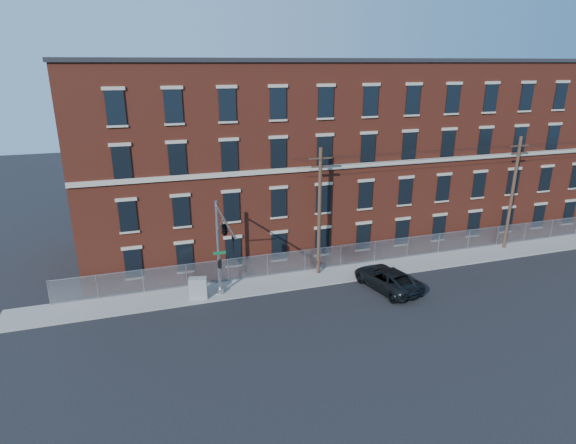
# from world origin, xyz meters

# --- Properties ---
(ground) EXTENTS (140.00, 140.00, 0.00)m
(ground) POSITION_xyz_m (0.00, 0.00, 0.00)
(ground) COLOR black
(ground) RESTS_ON ground
(sidewalk) EXTENTS (65.00, 3.00, 0.12)m
(sidewalk) POSITION_xyz_m (12.00, 5.00, 0.06)
(sidewalk) COLOR gray
(sidewalk) RESTS_ON ground
(mill_building) EXTENTS (55.30, 14.32, 16.30)m
(mill_building) POSITION_xyz_m (12.00, 13.93, 8.15)
(mill_building) COLOR maroon
(mill_building) RESTS_ON ground
(chain_link_fence) EXTENTS (59.06, 0.06, 1.85)m
(chain_link_fence) POSITION_xyz_m (12.00, 6.30, 1.06)
(chain_link_fence) COLOR #A5A8AD
(chain_link_fence) RESTS_ON ground
(traffic_signal_mast) EXTENTS (0.90, 6.75, 7.00)m
(traffic_signal_mast) POSITION_xyz_m (-6.00, 2.18, 5.39)
(traffic_signal_mast) COLOR #9EA0A5
(traffic_signal_mast) RESTS_ON ground
(utility_pole_near) EXTENTS (1.80, 0.28, 10.00)m
(utility_pole_near) POSITION_xyz_m (2.00, 5.60, 5.34)
(utility_pole_near) COLOR #432D21
(utility_pole_near) RESTS_ON ground
(utility_pole_mid) EXTENTS (1.80, 0.28, 10.00)m
(utility_pole_mid) POSITION_xyz_m (20.00, 5.60, 5.34)
(utility_pole_mid) COLOR #432D21
(utility_pole_mid) RESTS_ON ground
(overhead_wires) EXTENTS (40.00, 0.62, 0.62)m
(overhead_wires) POSITION_xyz_m (20.00, 5.60, 9.12)
(overhead_wires) COLOR black
(overhead_wires) RESTS_ON ground
(pickup_truck) EXTENTS (3.79, 6.14, 1.59)m
(pickup_truck) POSITION_xyz_m (5.99, 1.77, 0.79)
(pickup_truck) COLOR black
(pickup_truck) RESTS_ON ground
(utility_cabinet) EXTENTS (1.35, 0.87, 1.56)m
(utility_cabinet) POSITION_xyz_m (-7.61, 4.20, 0.90)
(utility_cabinet) COLOR gray
(utility_cabinet) RESTS_ON sidewalk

